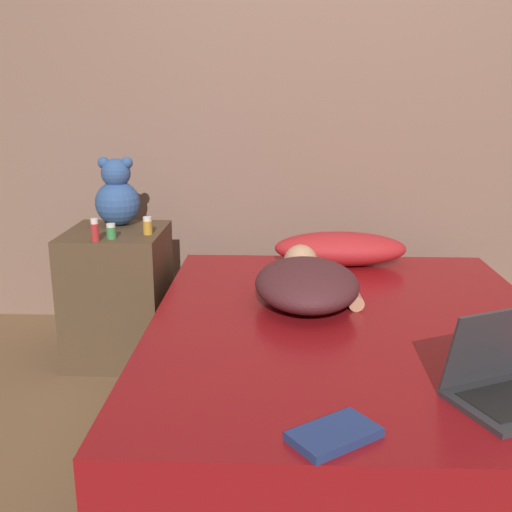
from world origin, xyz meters
TOP-DOWN VIEW (x-y plane):
  - ground_plane at (0.00, 0.00)m, footprint 12.00×12.00m
  - wall_back at (0.00, 1.19)m, footprint 8.00×0.06m
  - bed at (0.00, 0.00)m, footprint 1.52×1.82m
  - nightstand at (-1.04, 0.63)m, footprint 0.45×0.49m
  - pillow at (0.02, 0.74)m, footprint 0.64×0.27m
  - person_lying at (-0.16, 0.21)m, footprint 0.43×0.70m
  - laptop at (0.35, -0.57)m, footprint 0.39×0.35m
  - teddy_bear at (-1.06, 0.76)m, footprint 0.22×0.22m
  - bottle_green at (-1.02, 0.47)m, footprint 0.04×0.04m
  - bottle_red at (-1.07, 0.42)m, footprint 0.03×0.03m
  - bottle_amber at (-0.87, 0.56)m, footprint 0.04×0.04m
  - book at (-0.14, -0.79)m, footprint 0.25×0.23m

SIDE VIEW (x-z plane):
  - ground_plane at x=0.00m, z-range 0.00..0.00m
  - bed at x=0.00m, z-range 0.00..0.44m
  - nightstand at x=-1.04m, z-range 0.00..0.63m
  - book at x=-0.14m, z-range 0.45..0.47m
  - laptop at x=0.35m, z-range 0.38..0.63m
  - pillow at x=0.02m, z-range 0.45..0.61m
  - person_lying at x=-0.16m, z-range 0.44..0.61m
  - bottle_green at x=-1.02m, z-range 0.63..0.70m
  - bottle_amber at x=-0.87m, z-range 0.63..0.71m
  - bottle_red at x=-1.07m, z-range 0.63..0.73m
  - teddy_bear at x=-1.06m, z-range 0.61..0.94m
  - wall_back at x=0.00m, z-range 0.00..2.60m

